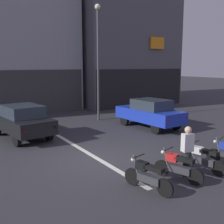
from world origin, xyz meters
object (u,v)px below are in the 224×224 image
Objects in this scene: motorcycle_black_row_leftmost at (147,175)px; person_by_motorcycles at (187,151)px; motorcycle_red_row_left_mid at (178,166)px; street_lamp at (98,52)px; car_blue_parked_kerbside at (150,112)px; car_black_crossing_near at (22,120)px; motorcycle_white_row_centre at (203,158)px.

motorcycle_black_row_leftmost is 1.73m from person_by_motorcycles.
person_by_motorcycles is (0.42, 0.03, 0.40)m from motorcycle_red_row_left_mid.
person_by_motorcycles is (-2.17, -9.71, -3.52)m from street_lamp.
person_by_motorcycles is at bearing -120.00° from car_blue_parked_kerbside.
person_by_motorcycles reaches higher than car_blue_parked_kerbside.
car_black_crossing_near is 8.65m from motorcycle_white_row_centre.
car_blue_parked_kerbside is 2.59× the size of motorcycle_black_row_leftmost.
motorcycle_black_row_leftmost is 1.01× the size of motorcycle_red_row_left_mid.
car_black_crossing_near is at bearing -159.59° from street_lamp.
car_blue_parked_kerbside is 8.19m from motorcycle_black_row_leftmost.
motorcycle_white_row_centre is (-1.33, -9.64, -3.92)m from street_lamp.
street_lamp is 10.81m from motorcycle_red_row_left_mid.
car_blue_parked_kerbside reaches higher than motorcycle_white_row_centre.
motorcycle_red_row_left_mid is 0.97× the size of motorcycle_white_row_centre.
car_black_crossing_near is 6.73m from street_lamp.
motorcycle_black_row_leftmost is at bearing -176.57° from person_by_motorcycles.
car_black_crossing_near is 6.96m from car_blue_parked_kerbside.
motorcycle_black_row_leftmost is 1.26m from motorcycle_red_row_left_mid.
car_black_crossing_near is 0.59× the size of street_lamp.
person_by_motorcycles is at bearing 3.74° from motorcycle_red_row_left_mid.
street_lamp is 10.55m from person_by_motorcycles.
motorcycle_black_row_leftmost and motorcycle_white_row_centre have the same top height.
person_by_motorcycles is (3.22, -7.70, -0.03)m from car_black_crossing_near.
motorcycle_red_row_left_mid is 0.96× the size of person_by_motorcycles.
motorcycle_red_row_left_mid is 1.27m from motorcycle_white_row_centre.
car_blue_parked_kerbside is at bearing -68.39° from street_lamp.
motorcycle_black_row_leftmost and motorcycle_red_row_left_mid have the same top height.
car_black_crossing_near is 2.67× the size of motorcycle_red_row_left_mid.
motorcycle_red_row_left_mid is at bearing -176.26° from person_by_motorcycles.
car_black_crossing_near is at bearing 118.02° from motorcycle_white_row_centre.
car_blue_parked_kerbside reaches higher than motorcycle_black_row_leftmost.
street_lamp is at bearing 75.09° from motorcycle_red_row_left_mid.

